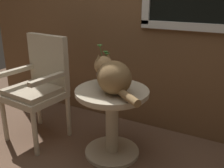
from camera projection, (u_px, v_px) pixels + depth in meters
ground_plane at (100, 158)px, 2.26m from camera, size 6.00×6.00×0.00m
wicker_side_table at (112, 111)px, 2.20m from camera, size 0.61×0.61×0.60m
wicker_chair at (39, 83)px, 2.46m from camera, size 0.52×0.50×0.98m
cat at (113, 76)px, 2.04m from camera, size 0.55×0.43×0.27m
pewter_vase_with_ivy at (104, 73)px, 2.24m from camera, size 0.13×0.13×0.34m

